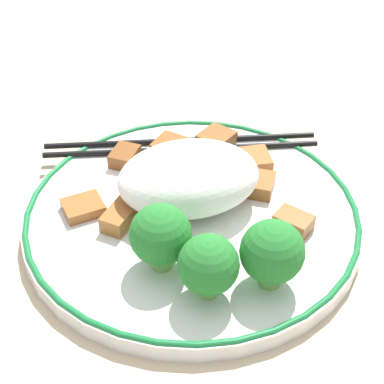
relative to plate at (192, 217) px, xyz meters
name	(u,v)px	position (x,y,z in m)	size (l,w,h in m)	color
ground_plane	(192,225)	(0.00, 0.00, -0.01)	(3.00, 3.00, 0.00)	#C6B28E
plate	(192,217)	(0.00, 0.00, 0.00)	(0.26, 0.26, 0.02)	white
rice_mound	(194,177)	(0.00, -0.01, 0.03)	(0.11, 0.08, 0.05)	white
broccoli_back_left	(161,236)	(0.03, 0.05, 0.03)	(0.04, 0.04, 0.05)	#72AD4C
broccoli_back_center	(208,265)	(0.01, 0.09, 0.03)	(0.04, 0.04, 0.05)	#72AD4C
broccoli_back_right	(272,253)	(-0.04, 0.08, 0.03)	(0.04, 0.04, 0.05)	#72AD4C
meat_near_front	(257,184)	(-0.06, -0.01, 0.01)	(0.04, 0.04, 0.01)	brown
meat_near_left	(175,147)	(0.00, -0.08, 0.01)	(0.04, 0.04, 0.01)	brown
meat_near_right	(125,157)	(0.04, -0.08, 0.01)	(0.03, 0.03, 0.01)	brown
meat_near_back	(293,222)	(-0.07, 0.04, 0.01)	(0.03, 0.03, 0.01)	brown
meat_on_rice_edge	(121,215)	(0.06, 0.00, 0.01)	(0.04, 0.04, 0.01)	#995B28
meat_mid_left	(83,207)	(0.08, -0.02, 0.01)	(0.04, 0.03, 0.01)	#995B28
meat_mid_right	(253,159)	(-0.07, -0.05, 0.01)	(0.03, 0.03, 0.01)	#995B28
meat_far_scatter	(216,138)	(-0.04, -0.09, 0.01)	(0.04, 0.04, 0.01)	brown
chopsticks	(181,145)	(-0.01, -0.09, 0.01)	(0.24, 0.05, 0.01)	black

